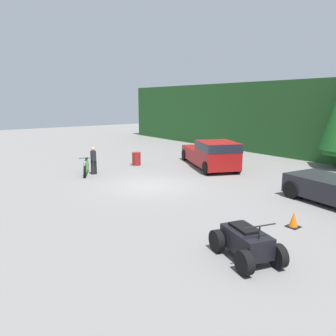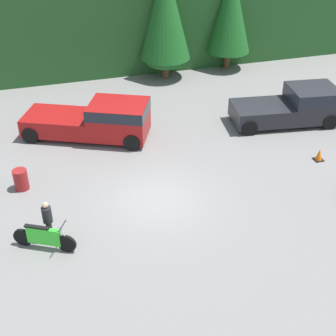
% 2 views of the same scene
% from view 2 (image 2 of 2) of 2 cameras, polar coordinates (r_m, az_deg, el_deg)
% --- Properties ---
extents(ground_plane, '(80.00, 80.00, 0.00)m').
position_cam_2_polar(ground_plane, '(18.56, -1.28, -3.89)').
color(ground_plane, slate).
extents(hillside_backdrop, '(44.00, 6.00, 5.83)m').
position_cam_2_polar(hillside_backdrop, '(31.69, -9.37, 17.50)').
color(hillside_backdrop, '#235123').
rests_on(hillside_backdrop, ground_plane).
extents(tree_left, '(2.32, 2.32, 5.28)m').
position_cam_2_polar(tree_left, '(28.68, -0.26, 16.69)').
color(tree_left, brown).
rests_on(tree_left, ground_plane).
extents(tree_mid_left, '(3.04, 3.04, 6.91)m').
position_cam_2_polar(tree_mid_left, '(28.64, -0.36, 18.65)').
color(tree_mid_left, brown).
rests_on(tree_mid_left, ground_plane).
extents(tree_mid_right, '(2.75, 2.75, 6.26)m').
position_cam_2_polar(tree_mid_right, '(30.49, 7.61, 18.52)').
color(tree_mid_right, brown).
rests_on(tree_mid_right, ground_plane).
extents(pickup_truck_red, '(6.31, 4.42, 1.84)m').
position_cam_2_polar(pickup_truck_red, '(22.65, -8.47, 5.93)').
color(pickup_truck_red, maroon).
rests_on(pickup_truck_red, ground_plane).
extents(pickup_truck_second, '(5.46, 2.87, 1.84)m').
position_cam_2_polar(pickup_truck_second, '(24.67, 15.19, 7.44)').
color(pickup_truck_second, '#232328').
rests_on(pickup_truck_second, ground_plane).
extents(dirt_bike, '(2.06, 1.20, 1.14)m').
position_cam_2_polar(dirt_bike, '(16.64, -14.86, -8.19)').
color(dirt_bike, black).
rests_on(dirt_bike, ground_plane).
extents(rider_person, '(0.39, 0.39, 1.63)m').
position_cam_2_polar(rider_person, '(16.68, -14.44, -6.13)').
color(rider_person, black).
rests_on(rider_person, ground_plane).
extents(traffic_cone, '(0.42, 0.42, 0.55)m').
position_cam_2_polar(traffic_cone, '(21.96, 17.94, 1.51)').
color(traffic_cone, black).
rests_on(traffic_cone, ground_plane).
extents(steel_barrel, '(0.58, 0.58, 0.88)m').
position_cam_2_polar(steel_barrel, '(19.85, -17.50, -1.35)').
color(steel_barrel, maroon).
rests_on(steel_barrel, ground_plane).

